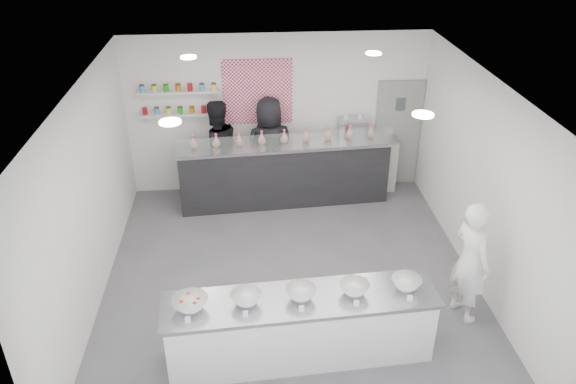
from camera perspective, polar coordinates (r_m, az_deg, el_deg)
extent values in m
plane|color=#515156|center=(8.58, 0.25, -8.83)|extent=(6.00, 6.00, 0.00)
plane|color=white|center=(7.16, 0.30, 10.56)|extent=(6.00, 6.00, 0.00)
plane|color=white|center=(10.48, -1.11, 7.89)|extent=(5.50, 0.00, 5.50)
plane|color=white|center=(8.04, -19.66, -0.77)|extent=(0.00, 6.00, 6.00)
plane|color=white|center=(8.42, 19.26, 0.69)|extent=(0.00, 6.00, 6.00)
cube|color=gray|center=(10.99, 11.05, 5.84)|extent=(0.88, 0.04, 2.10)
cube|color=#BE0B3E|center=(10.29, -3.10, 10.12)|extent=(1.25, 0.03, 1.20)
cube|color=silver|center=(10.40, -10.83, 7.80)|extent=(1.45, 0.22, 0.04)
cube|color=silver|center=(10.26, -11.05, 9.98)|extent=(1.45, 0.22, 0.04)
cylinder|color=white|center=(6.25, -11.89, 6.98)|extent=(0.24, 0.24, 0.02)
cylinder|color=white|center=(6.51, 13.56, 7.65)|extent=(0.24, 0.24, 0.02)
cylinder|color=white|center=(8.71, -10.09, 13.33)|extent=(0.24, 0.24, 0.02)
cylinder|color=white|center=(8.90, 8.69, 13.76)|extent=(0.24, 0.24, 0.02)
cube|color=beige|center=(7.11, 1.27, -13.58)|extent=(3.36, 0.97, 0.91)
cube|color=black|center=(10.30, -0.39, 1.99)|extent=(3.87, 0.98, 1.19)
cube|color=white|center=(9.68, -0.11, 5.10)|extent=(3.77, 0.29, 0.32)
cube|color=beige|center=(10.86, 7.21, 2.83)|extent=(1.41, 0.45, 1.05)
cube|color=#93969E|center=(10.54, 6.55, 6.31)|extent=(0.51, 0.35, 0.39)
imported|color=white|center=(7.82, 18.03, -6.74)|extent=(0.61, 0.74, 1.76)
imported|color=black|center=(10.36, -7.28, 4.17)|extent=(1.15, 1.04, 1.93)
imported|color=black|center=(10.35, -1.87, 4.43)|extent=(1.02, 0.74, 1.94)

